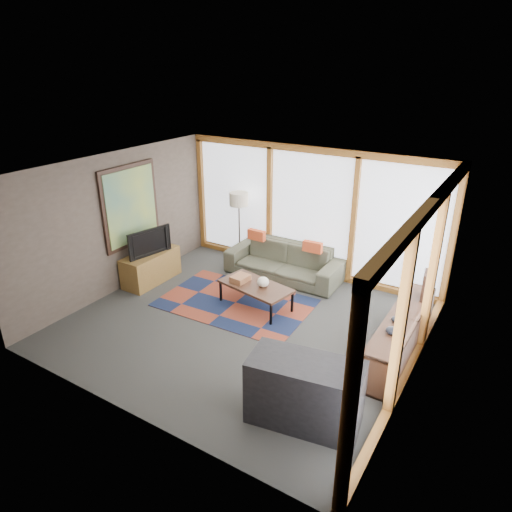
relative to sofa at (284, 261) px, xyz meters
The scene contains 17 objects.
ground 2.00m from the sofa, 81.35° to the right, with size 5.50×5.50×0.00m, color #2B2C29.
room_envelope 2.00m from the sofa, 60.34° to the right, with size 5.52×5.02×2.62m.
rug 1.48m from the sofa, 98.85° to the right, with size 2.67×1.71×0.01m, color maroon.
sofa is the anchor object (origin of this frame).
pillow_left 0.78m from the sofa, behind, with size 0.38×0.11×0.21m, color #C54722.
pillow_right 0.75m from the sofa, ahead, with size 0.38×0.11×0.21m, color #C54722.
floor_lamp 1.24m from the sofa, behind, with size 0.40×0.40×1.58m, color black, non-canonical shape.
coffee_table 1.35m from the sofa, 83.36° to the right, with size 1.29×0.65×0.43m, color #381B14, non-canonical shape.
book_stack 1.36m from the sofa, 96.70° to the right, with size 0.26×0.32×0.11m, color #965B37.
vase 1.36m from the sofa, 77.29° to the right, with size 0.21×0.21×0.18m, color silver.
bookshelf 3.06m from the sofa, 26.90° to the right, with size 0.44×2.43×0.61m, color #381B14, non-canonical shape.
bowl_a 3.32m from the sofa, 34.87° to the right, with size 0.18×0.18×0.09m, color black.
bowl_b 3.11m from the sofa, 30.05° to the right, with size 0.15×0.15×0.08m, color black.
shelf_picture 2.93m from the sofa, 12.25° to the right, with size 0.04×0.34×0.45m, color black.
tv_console 2.65m from the sofa, 144.40° to the right, with size 0.50×1.21×0.60m, color brown.
television 2.72m from the sofa, 143.68° to the right, with size 0.92×0.12×0.53m, color black.
bar_counter 4.03m from the sofa, 58.07° to the right, with size 1.35×0.63×0.86m, color black.
Camera 1 is at (3.61, -5.48, 4.10)m, focal length 32.00 mm.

